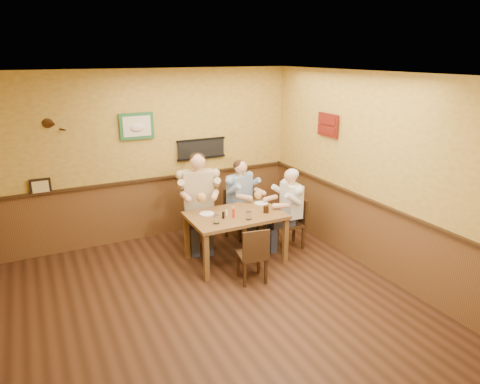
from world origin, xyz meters
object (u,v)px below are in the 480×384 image
Objects in this scene: chair_near_side at (252,254)px; diner_tan_shirt at (199,205)px; chair_back_left at (199,217)px; chair_back_right at (240,213)px; salt_shaker at (227,213)px; cola_tumbler at (266,209)px; dining_table at (235,220)px; diner_blue_polo at (240,203)px; water_glass_mid at (249,216)px; pepper_shaker at (223,215)px; chair_right_end at (290,223)px; diner_white_elder at (291,213)px; water_glass_left at (216,219)px; hot_sauce_bottle at (234,212)px.

diner_tan_shirt reaches higher than chair_near_side.
chair_back_right is at bearing 14.62° from chair_back_left.
cola_tumbler is at bearing -15.13° from salt_shaker.
dining_table is 0.88m from diner_blue_polo.
pepper_shaker is (-0.31, 0.20, -0.01)m from water_glass_mid.
chair_back_left is 0.84m from salt_shaker.
pepper_shaker is (-1.24, -0.11, 0.39)m from chair_right_end.
dining_table is 1.01m from diner_white_elder.
chair_near_side is at bearing -129.95° from chair_back_right.
water_glass_left is (-0.12, -0.99, 0.33)m from chair_back_left.
chair_right_end is 1.48m from water_glass_left.
pepper_shaker is at bearing 164.97° from hot_sauce_bottle.
hot_sauce_bottle is (-1.09, -0.15, 0.24)m from diner_white_elder.
diner_blue_polo reaches higher than chair_right_end.
water_glass_left is 1.51× the size of salt_shaker.
water_glass_left is (-0.12, -0.99, 0.12)m from diner_tan_shirt.
chair_near_side is 1.47m from diner_tan_shirt.
dining_table is 13.00× the size of cola_tumbler.
salt_shaker is at bearing 126.94° from water_glass_mid.
water_glass_left reaches higher than cola_tumbler.
diner_white_elder is at bearing 18.75° from water_glass_mid.
diner_white_elder is at bearing -14.11° from diner_tan_shirt.
dining_table is at bearing -86.24° from chair_near_side.
diner_tan_shirt is 11.59× the size of water_glass_mid.
diner_blue_polo reaches higher than chair_back_left.
pepper_shaker is (0.05, -0.85, 0.10)m from diner_tan_shirt.
chair_right_end reaches higher than chair_near_side.
chair_right_end is 1.30m from pepper_shaker.
chair_near_side is at bearing -110.60° from water_glass_mid.
chair_near_side is at bearing -52.98° from water_glass_left.
dining_table is at bearing 53.06° from hot_sauce_bottle.
diner_white_elder is (1.07, 0.69, 0.18)m from chair_near_side.
dining_table is at bearing 160.63° from cola_tumbler.
chair_near_side is 0.58× the size of diner_tan_shirt.
dining_table is 0.48m from cola_tumbler.
diner_white_elder reaches higher than pepper_shaker.
chair_right_end is at bearing 180.00° from diner_white_elder.
cola_tumbler reaches higher than chair_near_side.
chair_back_left is at bearing -114.87° from chair_right_end.
diner_blue_polo is at bearing 58.58° from hot_sauce_bottle.
cola_tumbler is at bearing -66.88° from diner_white_elder.
diner_white_elder reaches higher than hot_sauce_bottle.
diner_tan_shirt reaches higher than hot_sauce_bottle.
pepper_shaker is at bearing -70.94° from diner_tan_shirt.
diner_tan_shirt is at bearing -71.71° from chair_near_side.
diner_blue_polo is 0.98m from salt_shaker.
dining_table is 1.01× the size of diner_tan_shirt.
water_glass_mid is at bearing -66.25° from chair_right_end.
diner_white_elder is 14.09× the size of salt_shaker.
water_glass_left is at bearing -175.75° from cola_tumbler.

